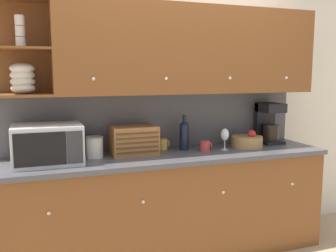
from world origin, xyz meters
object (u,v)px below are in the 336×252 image
object	(u,v)px
wine_bottle	(184,134)
microwave	(48,144)
storage_canister	(95,147)
wine_glass	(225,135)
coffee_maker	(269,123)
bread_box	(134,140)
mug	(163,144)
fruit_basket	(247,141)
mug_blue_second	(205,146)

from	to	relation	value
wine_bottle	microwave	bearing A→B (deg)	-174.36
storage_canister	wine_glass	distance (m)	1.15
wine_glass	coffee_maker	xyz separation A→B (m)	(0.57, 0.16, 0.07)
microwave	coffee_maker	size ratio (longest dim) A/B	1.29
microwave	bread_box	world-z (taller)	microwave
microwave	bread_box	bearing A→B (deg)	7.73
mug	wine_glass	bearing A→B (deg)	-21.23
wine_glass	fruit_basket	size ratio (longest dim) A/B	0.67
microwave	wine_glass	distance (m)	1.51
fruit_basket	coffee_maker	bearing A→B (deg)	19.84
wine_glass	coffee_maker	world-z (taller)	coffee_maker
storage_canister	wine_glass	world-z (taller)	wine_glass
microwave	storage_canister	xyz separation A→B (m)	(0.36, 0.08, -0.06)
mug	mug_blue_second	distance (m)	0.38
microwave	coffee_maker	xyz separation A→B (m)	(2.08, 0.16, 0.05)
bread_box	mug	bearing A→B (deg)	19.86
mug_blue_second	fruit_basket	world-z (taller)	fruit_basket
microwave	storage_canister	world-z (taller)	microwave
mug_blue_second	wine_bottle	bearing A→B (deg)	144.83
wine_bottle	wine_glass	size ratio (longest dim) A/B	1.63
storage_canister	mug	distance (m)	0.64
bread_box	fruit_basket	size ratio (longest dim) A/B	1.33
wine_glass	mug	bearing A→B (deg)	158.77
bread_box	wine_glass	xyz separation A→B (m)	(0.81, -0.09, 0.01)
mug	wine_bottle	distance (m)	0.21
wine_bottle	wine_glass	bearing A→B (deg)	-18.40
mug	bread_box	bearing A→B (deg)	-160.14
bread_box	mug	size ratio (longest dim) A/B	3.64
bread_box	wine_bottle	xyz separation A→B (m)	(0.47, 0.02, 0.02)
fruit_basket	bread_box	bearing A→B (deg)	177.33
microwave	coffee_maker	distance (m)	2.08
wine_bottle	fruit_basket	size ratio (longest dim) A/B	1.09
storage_canister	wine_bottle	world-z (taller)	wine_bottle
microwave	storage_canister	distance (m)	0.38
microwave	storage_canister	size ratio (longest dim) A/B	2.93
wine_bottle	coffee_maker	size ratio (longest dim) A/B	0.80
wine_bottle	coffee_maker	distance (m)	0.92
storage_canister	bread_box	xyz separation A→B (m)	(0.33, 0.01, 0.03)
storage_canister	wine_bottle	size ratio (longest dim) A/B	0.55
wine_bottle	fruit_basket	xyz separation A→B (m)	(0.60, -0.07, -0.09)
coffee_maker	wine_bottle	bearing A→B (deg)	-177.42
storage_canister	wine_glass	bearing A→B (deg)	-4.16
bread_box	wine_bottle	bearing A→B (deg)	2.49
wine_glass	fruit_basket	distance (m)	0.27
mug	coffee_maker	xyz separation A→B (m)	(1.09, -0.05, 0.15)
mug_blue_second	fruit_basket	xyz separation A→B (m)	(0.45, 0.04, 0.01)
mug	wine_glass	xyz separation A→B (m)	(0.52, -0.20, 0.08)
microwave	mug_blue_second	distance (m)	1.32
microwave	coffee_maker	bearing A→B (deg)	4.30
mug	wine_bottle	world-z (taller)	wine_bottle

